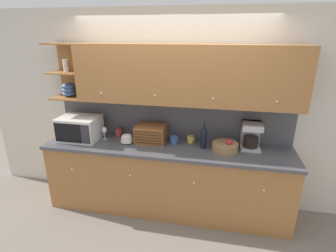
{
  "coord_description": "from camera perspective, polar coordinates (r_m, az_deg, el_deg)",
  "views": [
    {
      "loc": [
        0.63,
        -3.3,
        2.3
      ],
      "look_at": [
        0.0,
        -0.22,
        1.17
      ],
      "focal_mm": 28.0,
      "sensor_mm": 36.0,
      "label": 1
    }
  ],
  "objects": [
    {
      "name": "microwave",
      "position": [
        3.71,
        -18.68,
        -0.46
      ],
      "size": [
        0.52,
        0.4,
        0.31
      ],
      "color": "silver",
      "rests_on": "counter_unit"
    },
    {
      "name": "coffee_maker",
      "position": [
        3.41,
        17.62,
        -1.87
      ],
      "size": [
        0.24,
        0.26,
        0.33
      ],
      "color": "#B7B7BC",
      "rests_on": "counter_unit"
    },
    {
      "name": "mug",
      "position": [
        3.46,
        4.97,
        -2.88
      ],
      "size": [
        0.1,
        0.09,
        0.09
      ],
      "color": "gold",
      "rests_on": "counter_unit"
    },
    {
      "name": "mug_patterned_third",
      "position": [
        3.42,
        1.3,
        -2.99
      ],
      "size": [
        0.11,
        0.09,
        0.1
      ],
      "color": "#38669E",
      "rests_on": "counter_unit"
    },
    {
      "name": "ground_plane",
      "position": [
        4.07,
        0.64,
        -14.64
      ],
      "size": [
        24.0,
        24.0,
        0.0
      ],
      "primitive_type": "plane",
      "color": "slate"
    },
    {
      "name": "counter_unit",
      "position": [
        3.56,
        -0.31,
        -11.25
      ],
      "size": [
        3.16,
        0.65,
        0.93
      ],
      "color": "#A36B38",
      "rests_on": "ground_plane"
    },
    {
      "name": "upper_cabinets",
      "position": [
        3.19,
        3.05,
        11.04
      ],
      "size": [
        3.14,
        0.38,
        0.71
      ],
      "color": "#A36B38",
      "rests_on": "backsplash_panel"
    },
    {
      "name": "backsplash_panel",
      "position": [
        3.53,
        0.69,
        1.55
      ],
      "size": [
        3.14,
        0.01,
        0.54
      ],
      "color": "#4C4C51",
      "rests_on": "counter_unit"
    },
    {
      "name": "wine_glass",
      "position": [
        3.63,
        -13.69,
        -1.01
      ],
      "size": [
        0.07,
        0.07,
        0.18
      ],
      "color": "silver",
      "rests_on": "counter_unit"
    },
    {
      "name": "mug_blue_second",
      "position": [
        3.71,
        -10.66,
        -1.38
      ],
      "size": [
        0.1,
        0.08,
        0.11
      ],
      "color": "#B73D38",
      "rests_on": "counter_unit"
    },
    {
      "name": "bowl_stack_on_counter",
      "position": [
        3.47,
        -8.94,
        -2.8
      ],
      "size": [
        0.17,
        0.17,
        0.12
      ],
      "color": "silver",
      "rests_on": "counter_unit"
    },
    {
      "name": "bread_box",
      "position": [
        3.45,
        -3.74,
        -1.64
      ],
      "size": [
        0.39,
        0.3,
        0.23
      ],
      "color": "brown",
      "rests_on": "counter_unit"
    },
    {
      "name": "wine_bottle",
      "position": [
        3.28,
        7.78,
        -2.38
      ],
      "size": [
        0.07,
        0.07,
        0.33
      ],
      "color": "black",
      "rests_on": "counter_unit"
    },
    {
      "name": "wall_back",
      "position": [
        3.53,
        0.81,
        3.3
      ],
      "size": [
        5.54,
        0.06,
        2.6
      ],
      "color": "beige",
      "rests_on": "ground_plane"
    },
    {
      "name": "fruit_basket",
      "position": [
        3.28,
        12.34,
        -4.4
      ],
      "size": [
        0.32,
        0.32,
        0.16
      ],
      "color": "#937047",
      "rests_on": "counter_unit"
    }
  ]
}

